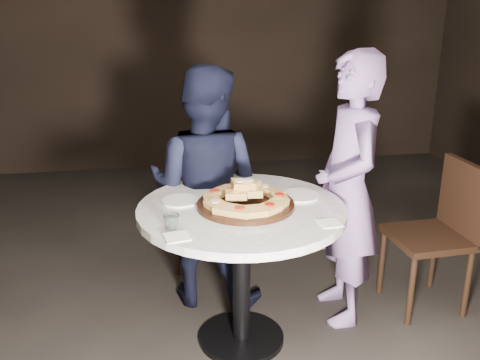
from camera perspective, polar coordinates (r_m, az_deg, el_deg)
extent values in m
plane|color=black|center=(3.17, 0.28, -17.24)|extent=(7.00, 7.00, 0.00)
cylinder|color=black|center=(3.21, 0.15, -16.42)|extent=(0.55, 0.55, 0.03)
cylinder|color=black|center=(2.99, 0.16, -10.21)|extent=(0.11, 0.11, 0.76)
cylinder|color=silver|center=(2.82, 0.17, -3.24)|extent=(1.25, 1.25, 0.04)
cylinder|color=black|center=(2.81, 0.60, -2.65)|extent=(0.67, 0.67, 0.02)
cube|color=tan|center=(2.81, 4.21, -1.99)|extent=(0.09, 0.11, 0.05)
cylinder|color=#AE1E0D|center=(2.80, 4.22, -1.55)|extent=(0.05, 0.05, 0.01)
cube|color=tan|center=(2.88, 3.67, -1.45)|extent=(0.13, 0.14, 0.05)
cube|color=tan|center=(2.93, 2.58, -1.05)|extent=(0.14, 0.14, 0.05)
cylinder|color=beige|center=(2.93, 2.58, -0.63)|extent=(0.07, 0.07, 0.01)
cube|color=tan|center=(2.96, 1.14, -0.85)|extent=(0.14, 0.13, 0.05)
cube|color=tan|center=(2.96, -0.38, -0.88)|extent=(0.11, 0.09, 0.05)
cylinder|color=#AE1E0D|center=(2.95, -0.38, -0.46)|extent=(0.05, 0.05, 0.01)
cube|color=tan|center=(2.92, -1.74, -1.14)|extent=(0.14, 0.13, 0.05)
cube|color=tan|center=(2.86, -2.69, -1.58)|extent=(0.14, 0.14, 0.05)
cylinder|color=#AE1E0D|center=(2.85, -2.69, -1.15)|extent=(0.07, 0.07, 0.01)
cube|color=tan|center=(2.79, -3.03, -2.14)|extent=(0.09, 0.11, 0.05)
cube|color=tan|center=(2.72, -2.65, -2.71)|extent=(0.12, 0.13, 0.05)
cylinder|color=beige|center=(2.71, -2.65, -2.26)|extent=(0.07, 0.07, 0.01)
cube|color=tan|center=(2.66, -1.57, -3.18)|extent=(0.14, 0.13, 0.05)
cube|color=tan|center=(2.63, 0.00, -3.43)|extent=(0.14, 0.13, 0.05)
cylinder|color=#AE1E0D|center=(2.62, 0.00, -2.97)|extent=(0.07, 0.07, 0.01)
cube|color=tan|center=(2.64, 1.71, -3.39)|extent=(0.12, 0.10, 0.05)
cube|color=tan|center=(2.68, 3.17, -3.07)|extent=(0.14, 0.13, 0.05)
cylinder|color=#AE1E0D|center=(2.67, 3.18, -2.62)|extent=(0.07, 0.07, 0.01)
cube|color=tan|center=(2.74, 4.05, -2.57)|extent=(0.13, 0.14, 0.05)
cube|color=tan|center=(2.81, 1.65, -1.23)|extent=(0.10, 0.12, 0.04)
cylinder|color=#2D6B1E|center=(2.80, 1.65, -0.79)|extent=(0.06, 0.06, 0.01)
cube|color=tan|center=(2.83, 0.09, -1.05)|extent=(0.11, 0.13, 0.04)
cylinder|color=beige|center=(2.82, 0.09, -0.61)|extent=(0.06, 0.06, 0.01)
cube|color=tan|center=(2.76, -0.45, -1.59)|extent=(0.12, 0.09, 0.04)
cylinder|color=orange|center=(2.75, -0.45, -1.14)|extent=(0.05, 0.05, 0.01)
cube|color=tan|center=(2.80, 0.94, -0.48)|extent=(0.14, 0.13, 0.05)
cylinder|color=beige|center=(2.79, 0.95, -0.04)|extent=(0.07, 0.07, 0.01)
cube|color=tan|center=(2.80, -0.02, -0.50)|extent=(0.08, 0.11, 0.05)
cylinder|color=beige|center=(2.79, -0.02, -0.06)|extent=(0.05, 0.05, 0.01)
cylinder|color=white|center=(2.89, -6.38, -2.21)|extent=(0.25, 0.25, 0.01)
cylinder|color=white|center=(2.97, 6.37, -1.65)|extent=(0.26, 0.26, 0.01)
imported|color=silver|center=(2.56, -7.32, -4.46)|extent=(0.08, 0.08, 0.07)
cube|color=white|center=(2.48, -6.75, -6.04)|extent=(0.13, 0.13, 0.01)
cube|color=white|center=(2.64, 9.56, -4.57)|extent=(0.11, 0.11, 0.01)
cube|color=black|center=(3.88, -4.48, -2.58)|extent=(0.44, 0.44, 0.04)
cube|color=black|center=(3.60, -4.13, -0.43)|extent=(0.43, 0.06, 0.45)
cylinder|color=black|center=(4.15, -2.24, -4.41)|extent=(0.04, 0.04, 0.45)
cylinder|color=black|center=(4.12, -7.25, -4.79)|extent=(0.04, 0.04, 0.45)
cylinder|color=black|center=(3.83, -1.32, -6.53)|extent=(0.04, 0.04, 0.45)
cylinder|color=black|center=(3.79, -6.77, -6.97)|extent=(0.04, 0.04, 0.45)
cube|color=black|center=(3.51, 19.34, -5.82)|extent=(0.46, 0.46, 0.04)
cube|color=black|center=(3.54, 22.77, -1.92)|extent=(0.07, 0.44, 0.47)
cylinder|color=black|center=(3.66, 14.89, -8.34)|extent=(0.04, 0.04, 0.47)
cylinder|color=black|center=(3.38, 17.80, -11.09)|extent=(0.04, 0.04, 0.47)
cylinder|color=black|center=(3.84, 19.92, -7.55)|extent=(0.04, 0.04, 0.47)
cylinder|color=black|center=(3.57, 23.10, -10.05)|extent=(0.04, 0.04, 0.47)
imported|color=black|center=(3.30, -3.81, -0.86)|extent=(0.91, 0.82, 1.51)
imported|color=#866EB0|center=(3.16, 11.39, -1.15)|extent=(0.40, 0.60, 1.62)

